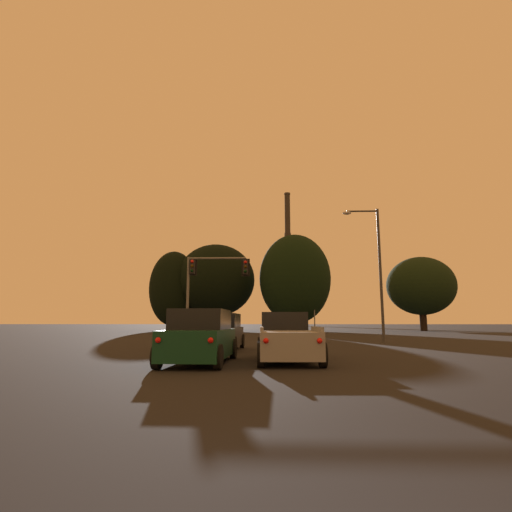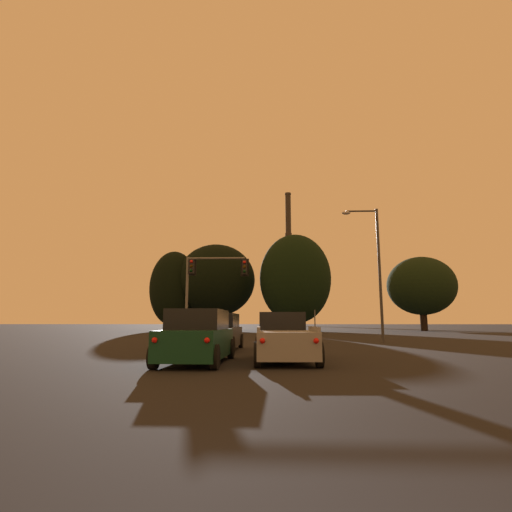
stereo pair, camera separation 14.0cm
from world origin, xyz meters
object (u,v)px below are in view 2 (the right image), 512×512
object	(u,v)px
street_lamp	(374,261)
smokestack	(289,272)
traffic_light_overhead_left	(207,277)
suv_left_lane_second	(198,337)
suv_left_lane_front	(219,332)
traffic_light_far_right	(314,309)
pickup_truck_center_lane_second	(284,338)

from	to	relation	value
street_lamp	smokestack	size ratio (longest dim) A/B	0.17
traffic_light_overhead_left	suv_left_lane_second	bearing A→B (deg)	-81.91
smokestack	street_lamp	bearing A→B (deg)	-89.90
suv_left_lane_front	traffic_light_far_right	bearing A→B (deg)	79.39
traffic_light_overhead_left	pickup_truck_center_lane_second	bearing A→B (deg)	-67.75
suv_left_lane_front	traffic_light_far_right	xyz separation A→B (m)	(9.30, 42.87, 2.56)
street_lamp	smokestack	distance (m)	140.62
traffic_light_far_right	smokestack	bearing A→B (deg)	89.65
suv_left_lane_front	traffic_light_overhead_left	distance (m)	7.87
street_lamp	smokestack	world-z (taller)	smokestack
suv_left_lane_second	pickup_truck_center_lane_second	xyz separation A→B (m)	(3.06, 1.23, -0.09)
traffic_light_overhead_left	street_lamp	size ratio (longest dim) A/B	0.62
pickup_truck_center_lane_second	suv_left_lane_front	bearing A→B (deg)	119.10
traffic_light_far_right	street_lamp	size ratio (longest dim) A/B	0.54
pickup_truck_center_lane_second	suv_left_lane_second	bearing A→B (deg)	-159.82
suv_left_lane_front	smokestack	xyz separation A→B (m)	(9.93, 147.63, 21.56)
suv_left_lane_second	smokestack	size ratio (longest dim) A/B	0.09
pickup_truck_center_lane_second	smokestack	size ratio (longest dim) A/B	0.10
suv_left_lane_front	suv_left_lane_second	bearing A→B (deg)	-87.22
pickup_truck_center_lane_second	street_lamp	world-z (taller)	street_lamp
suv_left_lane_front	street_lamp	bearing A→B (deg)	39.83
street_lamp	traffic_light_overhead_left	bearing A→B (deg)	-174.04
smokestack	suv_left_lane_front	bearing A→B (deg)	-93.85
suv_left_lane_front	suv_left_lane_second	distance (m)	6.58
traffic_light_far_right	suv_left_lane_second	bearing A→B (deg)	-100.50
street_lamp	suv_left_lane_front	bearing A→B (deg)	-141.80
traffic_light_far_right	traffic_light_overhead_left	bearing A→B (deg)	-107.03
smokestack	pickup_truck_center_lane_second	bearing A→B (deg)	-92.52
suv_left_lane_front	smokestack	distance (m)	149.53
suv_left_lane_second	traffic_light_far_right	xyz separation A→B (m)	(9.17, 49.45, 2.56)
pickup_truck_center_lane_second	traffic_light_far_right	bearing A→B (deg)	81.07
traffic_light_far_right	smokestack	distance (m)	106.47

